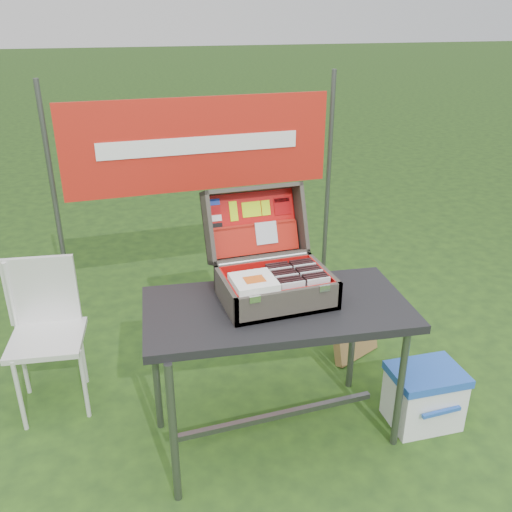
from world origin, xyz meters
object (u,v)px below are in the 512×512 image
object	(u,v)px
cardboard_box	(354,330)
chair	(47,341)
cooler	(424,396)
suitcase	(272,252)
table	(276,373)

from	to	relation	value
cardboard_box	chair	bearing A→B (deg)	154.70
cooler	cardboard_box	distance (m)	0.68
suitcase	cooler	world-z (taller)	suitcase
suitcase	cooler	bearing A→B (deg)	-18.35
cooler	cardboard_box	world-z (taller)	cardboard_box
chair	cardboard_box	xyz separation A→B (m)	(1.80, -0.08, -0.23)
suitcase	chair	xyz separation A→B (m)	(-1.08, 0.50, -0.58)
chair	cooler	bearing A→B (deg)	-13.68
chair	cardboard_box	distance (m)	1.81
table	cardboard_box	distance (m)	0.92
chair	table	bearing A→B (deg)	-21.07
suitcase	chair	world-z (taller)	suitcase
suitcase	cooler	distance (m)	1.16
suitcase	table	bearing A→B (deg)	-95.61
table	cardboard_box	xyz separation A→B (m)	(0.73, 0.53, -0.20)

